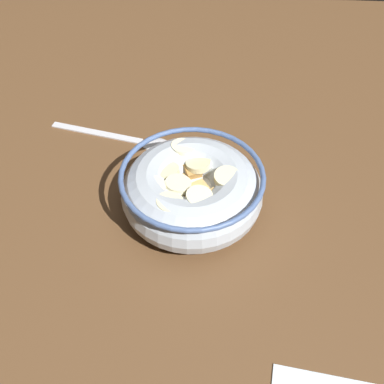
{
  "coord_description": "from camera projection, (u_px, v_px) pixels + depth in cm",
  "views": [
    {
      "loc": [
        2.42,
        -36.32,
        41.82
      ],
      "look_at": [
        0.0,
        0.0,
        3.0
      ],
      "focal_mm": 44.86,
      "sensor_mm": 36.0,
      "label": 1
    }
  ],
  "objects": [
    {
      "name": "ground_plane",
      "position": [
        192.0,
        215.0,
        0.56
      ],
      "size": [
        110.39,
        110.39,
        2.0
      ],
      "primitive_type": "cube",
      "color": "brown"
    },
    {
      "name": "cereal_bowl",
      "position": [
        192.0,
        190.0,
        0.53
      ],
      "size": [
        15.85,
        15.85,
        6.12
      ],
      "color": "#B2BCC6",
      "rests_on": "ground_plane"
    },
    {
      "name": "spoon",
      "position": [
        136.0,
        139.0,
        0.63
      ],
      "size": [
        17.16,
        5.6,
        0.8
      ],
      "color": "silver",
      "rests_on": "ground_plane"
    }
  ]
}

